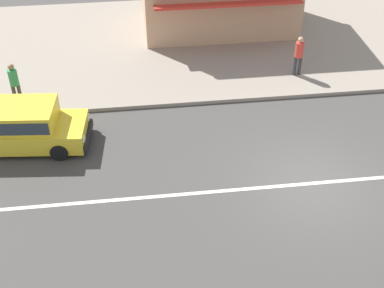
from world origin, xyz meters
TOP-DOWN VIEW (x-y plane):
  - ground_plane at (0.00, 0.00)m, footprint 160.00×160.00m
  - lane_centre_stripe at (0.00, 0.00)m, footprint 50.40×0.14m
  - kerb_strip at (0.00, 9.90)m, footprint 68.00×10.00m
  - minivan_yellow_2 at (-9.36, 3.19)m, footprint 4.48×2.21m
  - pedestrian_near_clock at (1.26, 6.42)m, footprint 0.34×0.34m
  - pedestrian_by_shop at (-9.77, 5.58)m, footprint 0.34×0.34m

SIDE VIEW (x-z plane):
  - ground_plane at x=0.00m, z-range 0.00..0.00m
  - lane_centre_stripe at x=0.00m, z-range 0.00..0.01m
  - kerb_strip at x=0.00m, z-range 0.00..0.15m
  - minivan_yellow_2 at x=-9.36m, z-range 0.06..1.63m
  - pedestrian_near_clock at x=1.26m, z-range 0.29..1.98m
  - pedestrian_by_shop at x=-9.77m, z-range 0.30..2.01m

